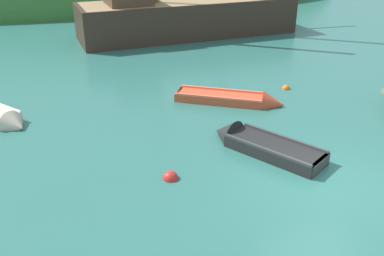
# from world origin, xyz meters

# --- Properties ---
(ground_plane) EXTENTS (120.00, 120.00, 0.00)m
(ground_plane) POSITION_xyz_m (0.00, 0.00, 0.00)
(ground_plane) COLOR #2D6B60
(sailing_ship) EXTENTS (14.88, 4.93, 12.78)m
(sailing_ship) POSITION_xyz_m (0.27, 15.98, 0.78)
(sailing_ship) COLOR #38281E
(sailing_ship) RESTS_ON ground
(rowboat_center) EXTENTS (3.82, 2.62, 0.88)m
(rowboat_center) POSITION_xyz_m (-0.36, 5.69, 0.08)
(rowboat_center) COLOR #C64C2D
(rowboat_center) RESTS_ON ground
(rowboat_near_dock) EXTENTS (2.76, 3.36, 0.98)m
(rowboat_near_dock) POSITION_xyz_m (-0.91, 2.26, 0.11)
(rowboat_near_dock) COLOR black
(rowboat_near_dock) RESTS_ON ground
(buoy_red) EXTENTS (0.40, 0.40, 0.40)m
(buoy_red) POSITION_xyz_m (-3.64, 1.35, 0.00)
(buoy_red) COLOR red
(buoy_red) RESTS_ON ground
(buoy_orange) EXTENTS (0.31, 0.31, 0.31)m
(buoy_orange) POSITION_xyz_m (1.99, 6.57, 0.00)
(buoy_orange) COLOR orange
(buoy_orange) RESTS_ON ground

